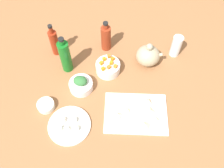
% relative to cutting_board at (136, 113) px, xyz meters
% --- Properties ---
extents(tabletop, '(1.90, 1.90, 0.03)m').
position_rel_cutting_board_xyz_m(tabletop, '(-0.14, 0.14, -0.02)').
color(tabletop, '#92603A').
rests_on(tabletop, ground).
extents(cutting_board, '(0.35, 0.27, 0.01)m').
position_rel_cutting_board_xyz_m(cutting_board, '(0.00, 0.00, 0.00)').
color(cutting_board, white).
rests_on(cutting_board, tabletop).
extents(plate_tofu, '(0.22, 0.22, 0.01)m').
position_rel_cutting_board_xyz_m(plate_tofu, '(-0.33, -0.11, 0.00)').
color(plate_tofu, white).
rests_on(plate_tofu, tabletop).
extents(bowl_greens, '(0.13, 0.13, 0.05)m').
position_rel_cutting_board_xyz_m(bowl_greens, '(-0.32, 0.12, 0.02)').
color(bowl_greens, white).
rests_on(bowl_greens, tabletop).
extents(bowl_carrots, '(0.14, 0.14, 0.06)m').
position_rel_cutting_board_xyz_m(bowl_carrots, '(-0.19, 0.26, 0.03)').
color(bowl_carrots, white).
rests_on(bowl_carrots, tabletop).
extents(bowl_small_side, '(0.09, 0.09, 0.03)m').
position_rel_cutting_board_xyz_m(bowl_small_side, '(-0.48, -0.02, 0.01)').
color(bowl_small_side, white).
rests_on(bowl_small_side, tabletop).
extents(teapot, '(0.16, 0.13, 0.16)m').
position_rel_cutting_board_xyz_m(teapot, '(0.04, 0.35, 0.06)').
color(teapot, tan).
rests_on(teapot, tabletop).
extents(bottle_0, '(0.05, 0.05, 0.22)m').
position_rel_cutting_board_xyz_m(bottle_0, '(-0.52, 0.36, 0.09)').
color(bottle_0, maroon).
rests_on(bottle_0, tabletop).
extents(bottle_1, '(0.06, 0.06, 0.21)m').
position_rel_cutting_board_xyz_m(bottle_1, '(-0.22, 0.44, 0.08)').
color(bottle_1, maroon).
rests_on(bottle_1, tabletop).
extents(bottle_2, '(0.06, 0.06, 0.25)m').
position_rel_cutting_board_xyz_m(bottle_2, '(-0.42, 0.25, 0.11)').
color(bottle_2, '#166A1F').
rests_on(bottle_2, tabletop).
extents(drinking_glass_0, '(0.06, 0.06, 0.14)m').
position_rel_cutting_board_xyz_m(drinking_glass_0, '(0.20, 0.44, 0.07)').
color(drinking_glass_0, white).
rests_on(drinking_glass_0, tabletop).
extents(carrot_cube_0, '(0.03, 0.03, 0.02)m').
position_rel_cutting_board_xyz_m(carrot_cube_0, '(-0.18, 0.23, 0.07)').
color(carrot_cube_0, orange).
rests_on(carrot_cube_0, bowl_carrots).
extents(carrot_cube_1, '(0.02, 0.02, 0.02)m').
position_rel_cutting_board_xyz_m(carrot_cube_1, '(-0.14, 0.24, 0.07)').
color(carrot_cube_1, orange).
rests_on(carrot_cube_1, bowl_carrots).
extents(carrot_cube_2, '(0.03, 0.03, 0.02)m').
position_rel_cutting_board_xyz_m(carrot_cube_2, '(-0.22, 0.25, 0.07)').
color(carrot_cube_2, orange).
rests_on(carrot_cube_2, bowl_carrots).
extents(carrot_cube_3, '(0.02, 0.02, 0.02)m').
position_rel_cutting_board_xyz_m(carrot_cube_3, '(-0.17, 0.26, 0.07)').
color(carrot_cube_3, orange).
rests_on(carrot_cube_3, bowl_carrots).
extents(carrot_cube_4, '(0.02, 0.02, 0.02)m').
position_rel_cutting_board_xyz_m(carrot_cube_4, '(-0.19, 0.31, 0.07)').
color(carrot_cube_4, orange).
rests_on(carrot_cube_4, bowl_carrots).
extents(carrot_cube_5, '(0.03, 0.03, 0.02)m').
position_rel_cutting_board_xyz_m(carrot_cube_5, '(-0.21, 0.22, 0.07)').
color(carrot_cube_5, orange).
rests_on(carrot_cube_5, bowl_carrots).
extents(carrot_cube_6, '(0.02, 0.02, 0.02)m').
position_rel_cutting_board_xyz_m(carrot_cube_6, '(-0.21, 0.29, 0.07)').
color(carrot_cube_6, orange).
rests_on(carrot_cube_6, bowl_carrots).
extents(carrot_cube_7, '(0.03, 0.03, 0.02)m').
position_rel_cutting_board_xyz_m(carrot_cube_7, '(-0.16, 0.29, 0.07)').
color(carrot_cube_7, orange).
rests_on(carrot_cube_7, bowl_carrots).
extents(chopped_greens_mound, '(0.08, 0.07, 0.04)m').
position_rel_cutting_board_xyz_m(chopped_greens_mound, '(-0.32, 0.12, 0.07)').
color(chopped_greens_mound, '#347039').
rests_on(chopped_greens_mound, bowl_greens).
extents(tofu_cube_0, '(0.03, 0.03, 0.02)m').
position_rel_cutting_board_xyz_m(tofu_cube_0, '(-0.31, -0.09, 0.02)').
color(tofu_cube_0, white).
rests_on(tofu_cube_0, plate_tofu).
extents(tofu_cube_1, '(0.03, 0.03, 0.02)m').
position_rel_cutting_board_xyz_m(tofu_cube_1, '(-0.37, -0.14, 0.02)').
color(tofu_cube_1, white).
rests_on(tofu_cube_1, plate_tofu).
extents(tofu_cube_2, '(0.03, 0.03, 0.02)m').
position_rel_cutting_board_xyz_m(tofu_cube_2, '(-0.29, -0.13, 0.02)').
color(tofu_cube_2, '#E6F3D0').
rests_on(tofu_cube_2, plate_tofu).
extents(tofu_cube_3, '(0.03, 0.03, 0.02)m').
position_rel_cutting_board_xyz_m(tofu_cube_3, '(-0.34, -0.14, 0.02)').
color(tofu_cube_3, silver).
rests_on(tofu_cube_3, plate_tofu).
extents(tofu_cube_4, '(0.03, 0.03, 0.02)m').
position_rel_cutting_board_xyz_m(tofu_cube_4, '(-0.37, -0.10, 0.02)').
color(tofu_cube_4, '#F9DFCE').
rests_on(tofu_cube_4, plate_tofu).
extents(dumpling_0, '(0.05, 0.06, 0.03)m').
position_rel_cutting_board_xyz_m(dumpling_0, '(0.07, 0.01, 0.02)').
color(dumpling_0, beige).
rests_on(dumpling_0, cutting_board).
extents(dumpling_1, '(0.05, 0.05, 0.02)m').
position_rel_cutting_board_xyz_m(dumpling_1, '(-0.05, 0.00, 0.02)').
color(dumpling_1, beige).
rests_on(dumpling_1, cutting_board).
extents(dumpling_2, '(0.06, 0.06, 0.03)m').
position_rel_cutting_board_xyz_m(dumpling_2, '(0.06, 0.07, 0.02)').
color(dumpling_2, beige).
rests_on(dumpling_2, cutting_board).
extents(dumpling_3, '(0.06, 0.06, 0.02)m').
position_rel_cutting_board_xyz_m(dumpling_3, '(-0.09, -0.03, 0.02)').
color(dumpling_3, beige).
rests_on(dumpling_3, cutting_board).
extents(dumpling_4, '(0.04, 0.05, 0.02)m').
position_rel_cutting_board_xyz_m(dumpling_4, '(0.11, -0.03, 0.02)').
color(dumpling_4, beige).
rests_on(dumpling_4, cutting_board).
extents(dumpling_5, '(0.07, 0.07, 0.02)m').
position_rel_cutting_board_xyz_m(dumpling_5, '(0.05, -0.07, 0.02)').
color(dumpling_5, beige).
rests_on(dumpling_5, cutting_board).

